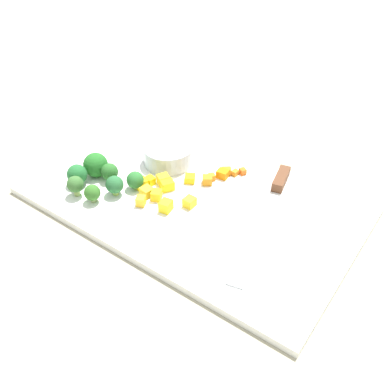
% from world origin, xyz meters
% --- Properties ---
extents(ground_plane, '(4.00, 4.00, 0.00)m').
position_xyz_m(ground_plane, '(0.00, 0.00, 0.00)').
color(ground_plane, '#A19B80').
extents(cutting_board, '(0.53, 0.32, 0.01)m').
position_xyz_m(cutting_board, '(0.00, 0.00, 0.01)').
color(cutting_board, white).
rests_on(cutting_board, ground_plane).
extents(prep_bowl, '(0.09, 0.09, 0.03)m').
position_xyz_m(prep_bowl, '(-0.09, 0.06, 0.03)').
color(prep_bowl, '#B4BCC6').
rests_on(prep_bowl, cutting_board).
extents(chef_knife, '(0.08, 0.28, 0.02)m').
position_xyz_m(chef_knife, '(0.12, 0.06, 0.02)').
color(chef_knife, silver).
rests_on(chef_knife, cutting_board).
extents(carrot_dice_0, '(0.02, 0.02, 0.01)m').
position_xyz_m(carrot_dice_0, '(-0.00, 0.04, 0.02)').
color(carrot_dice_0, orange).
rests_on(carrot_dice_0, cutting_board).
extents(carrot_dice_1, '(0.02, 0.02, 0.01)m').
position_xyz_m(carrot_dice_1, '(0.01, 0.08, 0.02)').
color(carrot_dice_1, orange).
rests_on(carrot_dice_1, cutting_board).
extents(carrot_dice_2, '(0.01, 0.01, 0.01)m').
position_xyz_m(carrot_dice_2, '(0.03, 0.09, 0.02)').
color(carrot_dice_2, orange).
rests_on(carrot_dice_2, cutting_board).
extents(carrot_dice_3, '(0.01, 0.01, 0.01)m').
position_xyz_m(carrot_dice_3, '(0.03, 0.10, 0.02)').
color(carrot_dice_3, orange).
rests_on(carrot_dice_3, cutting_board).
extents(carrot_dice_4, '(0.02, 0.02, 0.01)m').
position_xyz_m(carrot_dice_4, '(0.01, 0.09, 0.02)').
color(carrot_dice_4, orange).
rests_on(carrot_dice_4, cutting_board).
extents(carrot_dice_5, '(0.02, 0.01, 0.01)m').
position_xyz_m(carrot_dice_5, '(-0.00, 0.06, 0.02)').
color(carrot_dice_5, orange).
rests_on(carrot_dice_5, cutting_board).
extents(pepper_dice_0, '(0.02, 0.02, 0.01)m').
position_xyz_m(pepper_dice_0, '(-0.08, -0.01, 0.02)').
color(pepper_dice_0, yellow).
rests_on(pepper_dice_0, cutting_board).
extents(pepper_dice_1, '(0.02, 0.02, 0.01)m').
position_xyz_m(pepper_dice_1, '(-0.03, 0.03, 0.02)').
color(pepper_dice_1, yellow).
rests_on(pepper_dice_1, cutting_board).
extents(pepper_dice_2, '(0.03, 0.03, 0.02)m').
position_xyz_m(pepper_dice_2, '(-0.05, -0.01, 0.02)').
color(pepper_dice_2, yellow).
rests_on(pepper_dice_2, cutting_board).
extents(pepper_dice_3, '(0.02, 0.02, 0.01)m').
position_xyz_m(pepper_dice_3, '(-0.06, -0.04, 0.02)').
color(pepper_dice_3, yellow).
rests_on(pepper_dice_3, cutting_board).
extents(pepper_dice_4, '(0.02, 0.02, 0.02)m').
position_xyz_m(pepper_dice_4, '(-0.05, -0.06, 0.02)').
color(pepper_dice_4, yellow).
rests_on(pepper_dice_4, cutting_board).
extents(pepper_dice_5, '(0.02, 0.03, 0.02)m').
position_xyz_m(pepper_dice_5, '(-0.09, -0.03, 0.02)').
color(pepper_dice_5, yellow).
rests_on(pepper_dice_5, cutting_board).
extents(pepper_dice_6, '(0.02, 0.03, 0.02)m').
position_xyz_m(pepper_dice_6, '(-0.06, -0.00, 0.02)').
color(pepper_dice_6, yellow).
rests_on(pepper_dice_6, cutting_board).
extents(pepper_dice_7, '(0.02, 0.02, 0.02)m').
position_xyz_m(pepper_dice_7, '(-0.01, -0.05, 0.02)').
color(pepper_dice_7, yellow).
rests_on(pepper_dice_7, cutting_board).
extents(pepper_dice_8, '(0.02, 0.02, 0.02)m').
position_xyz_m(pepper_dice_8, '(-0.04, -0.04, 0.02)').
color(pepper_dice_8, yellow).
rests_on(pepper_dice_8, cutting_board).
extents(pepper_dice_9, '(0.02, 0.02, 0.02)m').
position_xyz_m(pepper_dice_9, '(0.01, -0.02, 0.02)').
color(pepper_dice_9, yellow).
rests_on(pepper_dice_9, cutting_board).
extents(broccoli_floret_0, '(0.03, 0.03, 0.03)m').
position_xyz_m(broccoli_floret_0, '(-0.12, -0.10, 0.03)').
color(broccoli_floret_0, '#96AC64').
rests_on(broccoli_floret_0, cutting_board).
extents(broccoli_floret_1, '(0.03, 0.03, 0.04)m').
position_xyz_m(broccoli_floret_1, '(-0.18, -0.09, 0.03)').
color(broccoli_floret_1, '#88C364').
rests_on(broccoli_floret_1, cutting_board).
extents(broccoli_floret_2, '(0.03, 0.03, 0.03)m').
position_xyz_m(broccoli_floret_2, '(-0.14, -0.05, 0.03)').
color(broccoli_floret_2, '#80B963').
rests_on(broccoli_floret_2, cutting_board).
extents(broccoli_floret_3, '(0.03, 0.03, 0.03)m').
position_xyz_m(broccoli_floret_3, '(-0.11, -0.07, 0.03)').
color(broccoli_floret_3, '#94BA54').
rests_on(broccoli_floret_3, cutting_board).
extents(broccoli_floret_4, '(0.04, 0.04, 0.04)m').
position_xyz_m(broccoli_floret_4, '(-0.17, -0.05, 0.03)').
color(broccoli_floret_4, '#90B36C').
rests_on(broccoli_floret_4, cutting_board).
extents(broccoli_floret_5, '(0.03, 0.03, 0.03)m').
position_xyz_m(broccoli_floret_5, '(-0.09, -0.04, 0.03)').
color(broccoli_floret_5, '#95BF63').
rests_on(broccoli_floret_5, cutting_board).
extents(broccoli_floret_6, '(0.03, 0.03, 0.04)m').
position_xyz_m(broccoli_floret_6, '(-0.16, -0.11, 0.03)').
color(broccoli_floret_6, '#93B059').
rests_on(broccoli_floret_6, cutting_board).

